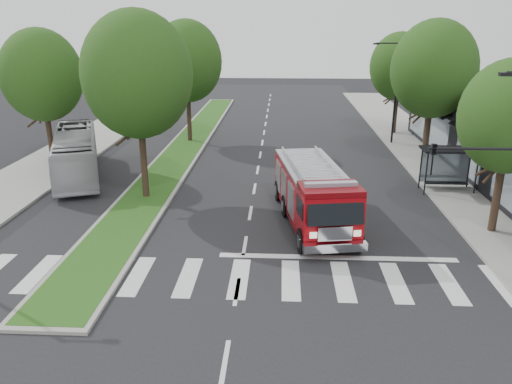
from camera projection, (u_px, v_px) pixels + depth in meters
The scene contains 14 objects.
ground at pixel (245, 246), 22.18m from camera, with size 140.00×140.00×0.00m, color black.
sidewalk_right at pixel (457, 181), 31.00m from camera, with size 5.00×80.00×0.15m, color gray.
sidewalk_left at pixel (33, 174), 32.31m from camera, with size 5.00×80.00×0.15m, color gray.
median at pixel (186, 147), 39.46m from camera, with size 3.00×50.00×0.15m.
bus_shelter at pixel (449, 158), 28.68m from camera, with size 3.20×1.60×2.61m.
tree_right_near at pixel (510, 117), 21.73m from camera, with size 4.40×4.40×8.05m.
tree_right_mid at pixel (434, 69), 32.76m from camera, with size 5.60×5.60×9.72m.
tree_right_far at pixel (399, 67), 42.42m from camera, with size 5.00×5.00×8.73m.
tree_median_near at pixel (137, 75), 25.94m from camera, with size 5.80×5.80×10.16m.
tree_median_far at pixel (187, 61), 39.27m from camera, with size 5.60×5.60×9.72m.
tree_left_mid at pixel (42, 75), 32.21m from camera, with size 5.20×5.20×9.16m.
streetlight_right_far at pixel (394, 89), 39.13m from camera, with size 2.11×0.20×8.00m.
fire_engine at pixel (313, 194), 24.34m from camera, with size 3.98×9.14×3.07m.
city_bus at pixel (76, 154), 31.84m from camera, with size 2.47×10.54×2.94m, color #B1B1B5.
Camera 1 is at (1.53, -20.16, 9.43)m, focal length 35.00 mm.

